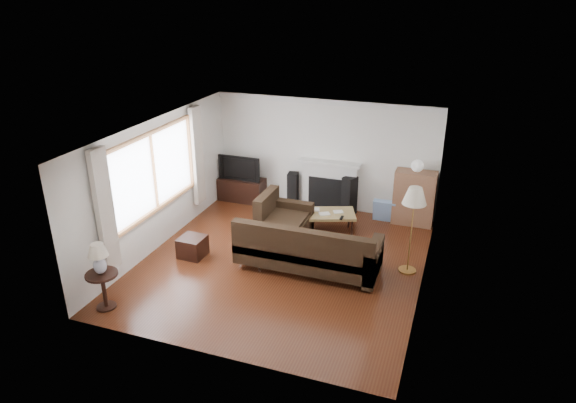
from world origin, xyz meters
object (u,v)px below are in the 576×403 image
(sectional_sofa, at_px, (308,247))
(side_table, at_px, (104,290))
(tv_stand, at_px, (242,189))
(bookshelf, at_px, (414,198))
(coffee_table, at_px, (325,223))
(floor_lamp, at_px, (411,231))

(sectional_sofa, xyz_separation_m, side_table, (-2.66, -2.23, -0.13))
(tv_stand, distance_m, bookshelf, 3.99)
(tv_stand, bearing_deg, coffee_table, -24.01)
(tv_stand, relative_size, sectional_sofa, 0.39)
(sectional_sofa, bearing_deg, coffee_table, 93.77)
(sectional_sofa, height_order, side_table, sectional_sofa)
(sectional_sofa, bearing_deg, floor_lamp, 16.78)
(tv_stand, xyz_separation_m, bookshelf, (3.97, 0.04, 0.32))
(coffee_table, distance_m, floor_lamp, 2.14)
(floor_lamp, bearing_deg, tv_stand, 153.95)
(sectional_sofa, bearing_deg, side_table, -140.07)
(tv_stand, relative_size, side_table, 1.73)
(sectional_sofa, height_order, floor_lamp, floor_lamp)
(floor_lamp, bearing_deg, bookshelf, 94.87)
(sectional_sofa, relative_size, floor_lamp, 1.71)
(tv_stand, relative_size, bookshelf, 0.92)
(tv_stand, distance_m, floor_lamp, 4.65)
(coffee_table, bearing_deg, side_table, -144.54)
(tv_stand, height_order, sectional_sofa, sectional_sofa)
(side_table, bearing_deg, coffee_table, 55.50)
(sectional_sofa, distance_m, side_table, 3.47)
(tv_stand, bearing_deg, bookshelf, 0.58)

